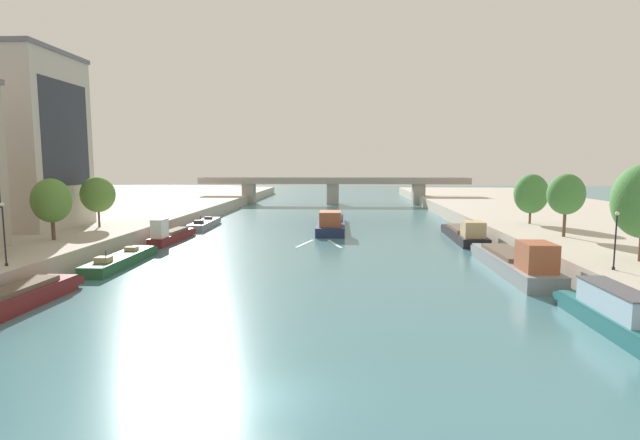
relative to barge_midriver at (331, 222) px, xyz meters
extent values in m
plane|color=#42757F|center=(-1.01, -52.66, -0.97)|extent=(400.00, 400.00, 0.00)
cube|color=#B7AD9E|center=(-39.51, 2.34, 0.07)|extent=(36.00, 170.00, 2.09)
cube|color=#B7AD9E|center=(37.50, 2.34, 0.07)|extent=(36.00, 170.00, 2.09)
cube|color=#1E284C|center=(-0.01, 0.79, -0.37)|extent=(4.08, 20.47, 1.20)
cube|color=#1E284C|center=(-0.13, 11.36, -0.25)|extent=(3.67, 1.29, 0.97)
cube|color=#1E284C|center=(-0.01, 0.79, 0.26)|extent=(4.16, 20.47, 0.06)
cube|color=#9E5133|center=(0.07, -6.15, 1.26)|extent=(2.93, 4.12, 1.95)
cube|color=black|center=(0.05, -4.10, 1.56)|extent=(2.31, 0.06, 0.55)
cube|color=brown|center=(-0.03, 2.83, 0.47)|extent=(3.12, 10.66, 0.36)
cylinder|color=#232328|center=(0.64, -5.33, 0.84)|extent=(0.07, 0.07, 1.10)
cube|color=silver|center=(0.83, -13.70, -0.96)|extent=(2.07, 5.85, 0.03)
cube|color=silver|center=(-2.77, -13.74, -0.96)|extent=(1.93, 5.88, 0.03)
cube|color=maroon|center=(-19.70, -42.58, -0.41)|extent=(2.71, 12.97, 1.13)
cube|color=maroon|center=(-19.51, -35.77, -0.30)|extent=(2.26, 1.30, 0.93)
cube|color=maroon|center=(-19.70, -42.58, 0.18)|extent=(2.75, 12.97, 0.06)
cube|color=brown|center=(-19.66, -41.28, 0.39)|extent=(2.02, 6.76, 0.36)
cube|color=#235633|center=(-19.16, -27.48, -0.50)|extent=(2.40, 11.50, 0.94)
cube|color=#235633|center=(-19.22, -21.39, -0.41)|extent=(2.18, 1.23, 0.83)
cube|color=#235633|center=(-19.16, -27.48, 0.00)|extent=(2.44, 11.50, 0.06)
cube|color=tan|center=(-19.18, -24.95, 0.23)|extent=(1.15, 0.91, 0.40)
cube|color=tan|center=(-19.13, -30.69, 0.27)|extent=(1.27, 1.11, 0.48)
cylinder|color=#232328|center=(-18.78, -30.91, 0.58)|extent=(0.07, 0.07, 1.10)
cube|color=maroon|center=(-19.42, -13.05, -0.48)|extent=(2.22, 10.55, 0.99)
cube|color=maroon|center=(-19.20, -7.47, -0.38)|extent=(1.77, 1.28, 0.86)
cube|color=maroon|center=(-19.42, -13.05, 0.05)|extent=(2.25, 10.55, 0.06)
cube|color=white|center=(-19.55, -16.62, 1.18)|extent=(1.44, 2.15, 2.20)
cube|color=black|center=(-19.51, -15.56, 1.50)|extent=(1.09, 0.07, 0.62)
cube|color=brown|center=(-19.38, -12.01, 0.26)|extent=(1.63, 5.50, 0.36)
cylinder|color=#232328|center=(-19.26, -16.21, 0.63)|extent=(0.07, 0.07, 1.10)
cube|color=gray|center=(-19.27, 0.28, -0.49)|extent=(2.61, 11.08, 0.96)
cube|color=gray|center=(-19.44, 6.14, -0.40)|extent=(2.22, 1.27, 0.84)
cube|color=gray|center=(-19.27, 0.28, 0.01)|extent=(2.66, 11.08, 0.06)
cube|color=#38383D|center=(-19.34, 2.70, 0.24)|extent=(1.17, 0.93, 0.40)
cube|color=#38383D|center=(-19.18, -2.80, 0.28)|extent=(1.29, 1.14, 0.48)
cylinder|color=#232328|center=(-18.83, -3.01, 0.59)|extent=(0.07, 0.07, 1.10)
cube|color=#23666B|center=(17.63, -43.24, -0.45)|extent=(2.07, 9.23, 1.05)
cube|color=#23666B|center=(17.59, -38.29, -0.34)|extent=(1.91, 1.24, 0.89)
cube|color=#23666B|center=(17.63, -43.24, 0.11)|extent=(2.11, 9.23, 0.06)
cube|color=#9EBCD6|center=(17.63, -43.70, 0.85)|extent=(1.68, 5.91, 1.41)
cube|color=#4C4C51|center=(17.63, -43.70, 1.59)|extent=(1.80, 6.09, 0.08)
cube|color=gray|center=(17.05, -28.24, -0.35)|extent=(3.16, 15.75, 1.25)
cube|color=gray|center=(17.07, -20.02, -0.22)|extent=(2.97, 1.27, 1.00)
cube|color=gray|center=(17.05, -28.24, 0.31)|extent=(3.23, 15.75, 0.06)
cube|color=#9E5133|center=(17.03, -33.59, 1.46)|extent=(2.35, 3.15, 2.23)
cube|color=black|center=(17.03, -32.01, 1.79)|extent=(1.87, 0.04, 0.63)
cube|color=brown|center=(17.05, -26.67, 0.52)|extent=(2.46, 8.19, 0.36)
cylinder|color=#232328|center=(17.50, -32.96, 0.89)|extent=(0.07, 0.07, 1.10)
cube|color=black|center=(17.22, -9.41, -0.46)|extent=(3.47, 14.63, 1.02)
cube|color=black|center=(17.40, -1.78, -0.36)|extent=(3.00, 1.29, 0.87)
cube|color=black|center=(17.22, -9.41, 0.07)|extent=(3.53, 14.64, 0.06)
cube|color=tan|center=(17.11, -14.36, 1.02)|extent=(2.42, 2.97, 1.84)
cube|color=black|center=(17.14, -12.89, 1.30)|extent=(1.88, 0.07, 0.51)
cube|color=brown|center=(17.25, -7.95, 0.28)|extent=(2.62, 7.63, 0.36)
cylinder|color=#232328|center=(17.59, -13.79, 0.65)|extent=(0.07, 0.07, 1.10)
cylinder|color=brown|center=(-26.89, -25.34, 2.48)|extent=(0.36, 0.36, 2.73)
ellipsoid|color=#568438|center=(-26.89, -25.34, 5.05)|extent=(3.73, 3.73, 4.37)
cylinder|color=brown|center=(-27.39, -15.41, 2.49)|extent=(0.25, 0.25, 2.75)
ellipsoid|color=#568438|center=(-27.39, -15.41, 5.03)|extent=(3.95, 3.95, 4.24)
cylinder|color=brown|center=(24.87, -20.34, 2.75)|extent=(0.32, 0.32, 3.26)
ellipsoid|color=#427F3D|center=(24.87, -20.34, 5.54)|extent=(3.69, 3.69, 4.21)
cylinder|color=brown|center=(25.46, -9.34, 2.33)|extent=(0.28, 0.28, 2.44)
ellipsoid|color=#427F3D|center=(25.46, -9.34, 4.91)|extent=(4.15, 4.15, 4.95)
cylinder|color=black|center=(-22.93, -37.57, 3.33)|extent=(0.11, 0.11, 4.44)
sphere|color=#EAE5C6|center=(-22.93, -37.57, 5.69)|extent=(0.28, 0.28, 0.28)
cylinder|color=black|center=(-22.93, -37.57, 1.22)|extent=(0.22, 0.22, 0.20)
cylinder|color=black|center=(21.30, -36.49, 3.07)|extent=(0.11, 0.11, 3.90)
sphere|color=#EAE5C6|center=(21.30, -36.49, 5.16)|extent=(0.28, 0.28, 0.28)
cylinder|color=black|center=(21.30, -36.49, 1.22)|extent=(0.22, 0.22, 0.20)
cube|color=#BCB2A8|center=(-36.18, -16.09, 11.11)|extent=(11.39, 11.77, 20.00)
cube|color=slate|center=(-36.18, -16.09, 21.36)|extent=(11.73, 12.12, 0.50)
cube|color=#232833|center=(-30.46, -16.09, 12.11)|extent=(0.04, 9.41, 12.00)
cube|color=gray|center=(-1.01, 45.37, 4.20)|extent=(65.01, 4.40, 0.60)
cube|color=gray|center=(-1.01, 43.37, 4.95)|extent=(65.01, 0.30, 0.90)
cube|color=gray|center=(-1.01, 47.37, 4.95)|extent=(65.01, 0.30, 0.90)
cube|color=gray|center=(-21.51, 45.37, 1.46)|extent=(2.80, 3.60, 4.87)
cube|color=gray|center=(-1.01, 45.37, 1.46)|extent=(2.80, 3.60, 4.87)
cube|color=gray|center=(19.50, 45.37, 1.46)|extent=(2.80, 3.60, 4.87)
camera|label=1|loc=(2.18, -71.44, 8.62)|focal=27.15mm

